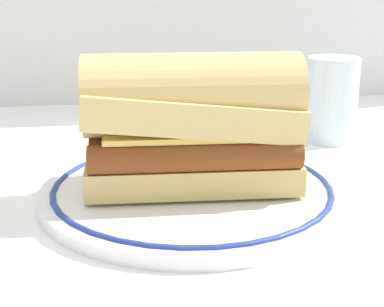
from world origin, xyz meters
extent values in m
plane|color=white|center=(0.00, 0.00, 0.00)|extent=(1.50, 1.50, 0.00)
cylinder|color=white|center=(0.02, -0.01, 0.01)|extent=(0.29, 0.29, 0.01)
torus|color=navy|center=(0.02, -0.01, 0.01)|extent=(0.27, 0.27, 0.01)
cube|color=#DAB769|center=(0.02, -0.01, 0.03)|extent=(0.20, 0.10, 0.03)
cylinder|color=brown|center=(0.01, -0.05, 0.05)|extent=(0.19, 0.03, 0.03)
cylinder|color=#652D14|center=(0.01, -0.03, 0.05)|extent=(0.19, 0.03, 0.03)
cylinder|color=brown|center=(0.02, 0.00, 0.05)|extent=(0.19, 0.03, 0.03)
cylinder|color=brown|center=(0.02, 0.03, 0.05)|extent=(0.19, 0.03, 0.03)
cube|color=#EFC64C|center=(0.02, -0.01, 0.07)|extent=(0.17, 0.09, 0.01)
cube|color=#E1BF6F|center=(0.02, -0.01, 0.09)|extent=(0.20, 0.10, 0.05)
cylinder|color=#DEB96D|center=(0.02, -0.01, 0.10)|extent=(0.20, 0.09, 0.08)
cylinder|color=silver|center=(0.22, 0.16, 0.05)|extent=(0.07, 0.07, 0.11)
cylinder|color=gold|center=(0.22, 0.16, 0.03)|extent=(0.06, 0.06, 0.06)
camera|label=1|loc=(-0.06, -0.53, 0.21)|focal=54.31mm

